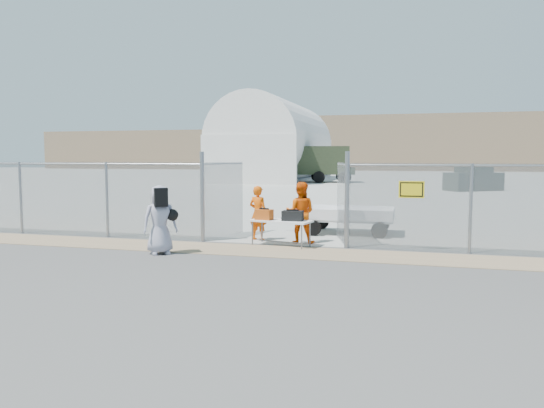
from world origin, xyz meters
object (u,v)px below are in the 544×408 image
(visitor, at_px, (160,220))
(utility_trailer, at_px, (349,220))
(folding_table, at_px, (281,233))
(security_worker_left, at_px, (258,213))
(security_worker_right, at_px, (300,213))

(visitor, xyz_separation_m, utility_trailer, (4.01, 4.61, -0.41))
(folding_table, height_order, security_worker_left, security_worker_left)
(utility_trailer, bearing_deg, visitor, -131.86)
(security_worker_left, xyz_separation_m, security_worker_right, (1.25, -0.17, 0.06))
(folding_table, relative_size, visitor, 0.96)
(security_worker_left, bearing_deg, security_worker_right, -171.97)
(folding_table, relative_size, utility_trailer, 0.46)
(folding_table, bearing_deg, utility_trailer, 73.54)
(security_worker_right, bearing_deg, visitor, 35.42)
(security_worker_left, height_order, security_worker_right, security_worker_right)
(security_worker_left, bearing_deg, visitor, 72.91)
(folding_table, xyz_separation_m, security_worker_right, (0.40, 0.56, 0.49))
(folding_table, bearing_deg, visitor, -131.04)
(security_worker_left, distance_m, visitor, 3.14)
(folding_table, bearing_deg, security_worker_left, 151.53)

